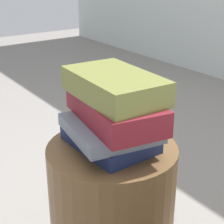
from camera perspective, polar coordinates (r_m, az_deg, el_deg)
name	(u,v)px	position (r m, az deg, el deg)	size (l,w,h in m)	color
side_table	(112,222)	(1.09, 0.00, -16.56)	(0.34, 0.34, 0.48)	brown
book_navy	(110,138)	(0.95, -0.23, -4.07)	(0.23, 0.16, 0.04)	#19234C
book_slate	(111,128)	(0.92, -0.21, -2.48)	(0.22, 0.20, 0.03)	slate
book_maroon	(114,109)	(0.92, 0.24, 0.54)	(0.29, 0.15, 0.06)	maroon
book_olive	(114,85)	(0.90, 0.27, 4.13)	(0.26, 0.16, 0.06)	olive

